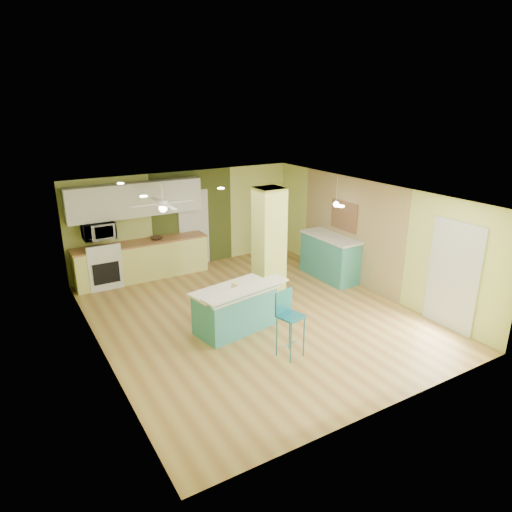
# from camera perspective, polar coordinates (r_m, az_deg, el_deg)

# --- Properties ---
(floor) EXTENTS (6.00, 7.00, 0.01)m
(floor) POSITION_cam_1_polar(r_m,az_deg,el_deg) (9.41, -0.18, -7.50)
(floor) COLOR olive
(floor) RESTS_ON ground
(ceiling) EXTENTS (6.00, 7.00, 0.01)m
(ceiling) POSITION_cam_1_polar(r_m,az_deg,el_deg) (8.59, -0.20, 7.67)
(ceiling) COLOR white
(ceiling) RESTS_ON wall_back
(wall_back) EXTENTS (6.00, 0.01, 2.50)m
(wall_back) POSITION_cam_1_polar(r_m,az_deg,el_deg) (11.94, -8.78, 4.51)
(wall_back) COLOR #C9D471
(wall_back) RESTS_ON floor
(wall_front) EXTENTS (6.00, 0.01, 2.50)m
(wall_front) POSITION_cam_1_polar(r_m,az_deg,el_deg) (6.40, 16.17, -9.17)
(wall_front) COLOR #C9D471
(wall_front) RESTS_ON floor
(wall_left) EXTENTS (0.01, 7.00, 2.50)m
(wall_left) POSITION_cam_1_polar(r_m,az_deg,el_deg) (7.93, -19.29, -3.90)
(wall_left) COLOR #C9D471
(wall_left) RESTS_ON floor
(wall_right) EXTENTS (0.01, 7.00, 2.50)m
(wall_right) POSITION_cam_1_polar(r_m,az_deg,el_deg) (10.69, 13.84, 2.46)
(wall_right) COLOR #C9D471
(wall_right) RESTS_ON floor
(wood_panel) EXTENTS (0.02, 3.40, 2.50)m
(wood_panel) POSITION_cam_1_polar(r_m,az_deg,el_deg) (11.09, 11.64, 3.22)
(wood_panel) COLOR #947C55
(wood_panel) RESTS_ON floor
(olive_accent) EXTENTS (2.20, 0.02, 2.50)m
(olive_accent) POSITION_cam_1_polar(r_m,az_deg,el_deg) (12.00, -7.87, 4.62)
(olive_accent) COLOR #424B1E
(olive_accent) RESTS_ON floor
(interior_door) EXTENTS (0.82, 0.05, 2.00)m
(interior_door) POSITION_cam_1_polar(r_m,az_deg,el_deg) (12.04, -7.76, 3.44)
(interior_door) COLOR silver
(interior_door) RESTS_ON floor
(french_door) EXTENTS (0.04, 1.08, 2.10)m
(french_door) POSITION_cam_1_polar(r_m,az_deg,el_deg) (9.32, 23.40, -2.34)
(french_door) COLOR silver
(french_door) RESTS_ON floor
(column) EXTENTS (0.55, 0.55, 2.50)m
(column) POSITION_cam_1_polar(r_m,az_deg,el_deg) (9.64, 1.63, 1.23)
(column) COLOR #C6D161
(column) RESTS_ON floor
(kitchen_run) EXTENTS (3.25, 0.63, 0.94)m
(kitchen_run) POSITION_cam_1_polar(r_m,az_deg,el_deg) (11.49, -14.01, -0.49)
(kitchen_run) COLOR #E4E377
(kitchen_run) RESTS_ON floor
(stove) EXTENTS (0.76, 0.66, 1.08)m
(stove) POSITION_cam_1_polar(r_m,az_deg,el_deg) (11.27, -18.59, -1.37)
(stove) COLOR white
(stove) RESTS_ON floor
(upper_cabinets) EXTENTS (3.20, 0.34, 0.80)m
(upper_cabinets) POSITION_cam_1_polar(r_m,az_deg,el_deg) (11.21, -14.79, 6.83)
(upper_cabinets) COLOR silver
(upper_cabinets) RESTS_ON wall_back
(microwave) EXTENTS (0.70, 0.48, 0.39)m
(microwave) POSITION_cam_1_polar(r_m,az_deg,el_deg) (11.02, -19.08, 2.99)
(microwave) COLOR silver
(microwave) RESTS_ON wall_back
(ceiling_fan) EXTENTS (1.41, 1.41, 0.61)m
(ceiling_fan) POSITION_cam_1_polar(r_m,az_deg,el_deg) (10.01, -11.58, 6.42)
(ceiling_fan) COLOR white
(ceiling_fan) RESTS_ON ceiling
(pendant_lamp) EXTENTS (0.14, 0.14, 0.69)m
(pendant_lamp) POSITION_cam_1_polar(r_m,az_deg,el_deg) (10.83, 9.99, 6.41)
(pendant_lamp) COLOR white
(pendant_lamp) RESTS_ON ceiling
(wall_decor) EXTENTS (0.03, 0.90, 0.70)m
(wall_decor) POSITION_cam_1_polar(r_m,az_deg,el_deg) (11.15, 10.96, 4.94)
(wall_decor) COLOR brown
(wall_decor) RESTS_ON wood_panel
(peninsula) EXTENTS (1.83, 1.24, 0.96)m
(peninsula) POSITION_cam_1_polar(r_m,az_deg,el_deg) (8.70, -2.58, -6.55)
(peninsula) COLOR teal
(peninsula) RESTS_ON floor
(bar_stool) EXTENTS (0.46, 0.46, 1.17)m
(bar_stool) POSITION_cam_1_polar(r_m,az_deg,el_deg) (7.75, 3.97, -7.12)
(bar_stool) COLOR #1E7388
(bar_stool) RESTS_ON floor
(side_counter) EXTENTS (0.70, 1.66, 1.07)m
(side_counter) POSITION_cam_1_polar(r_m,az_deg,el_deg) (11.34, 9.26, -0.07)
(side_counter) COLOR teal
(side_counter) RESTS_ON floor
(fruit_bowl) EXTENTS (0.30, 0.30, 0.07)m
(fruit_bowl) POSITION_cam_1_polar(r_m,az_deg,el_deg) (11.42, -12.36, 2.19)
(fruit_bowl) COLOR #3D2B19
(fruit_bowl) RESTS_ON kitchen_run
(canister) EXTENTS (0.13, 0.13, 0.17)m
(canister) POSITION_cam_1_polar(r_m,az_deg,el_deg) (8.46, -2.68, -3.80)
(canister) COLOR yellow
(canister) RESTS_ON peninsula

